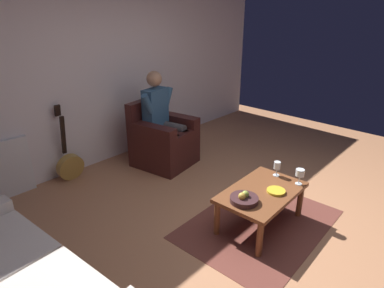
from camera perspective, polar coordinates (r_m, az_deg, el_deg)
ground_plane at (r=3.62m, az=12.80°, el=-13.53°), size 7.18×7.18×0.00m
wall_back at (r=4.82m, az=-14.31°, el=13.46°), size 6.39×0.06×2.78m
rug at (r=3.62m, az=11.41°, el=-13.29°), size 1.66×1.22×0.01m
armchair at (r=4.70m, az=-5.06°, el=0.52°), size 0.82×0.84×0.91m
person_seated at (r=4.57m, az=-5.15°, el=4.77°), size 0.63×0.60×1.31m
coffee_table at (r=3.44m, az=11.85°, el=-8.69°), size 0.95×0.60×0.40m
guitar at (r=4.58m, az=-20.28°, el=-3.22°), size 0.34×0.21×0.99m
radiator at (r=4.42m, az=-29.49°, el=-3.91°), size 0.59×0.06×0.70m
wine_glass_near at (r=3.57m, az=18.06°, el=-4.85°), size 0.09×0.09×0.17m
wine_glass_far at (r=3.68m, az=14.41°, el=-3.74°), size 0.07×0.07×0.16m
fruit_bowl at (r=3.18m, az=8.93°, el=-9.29°), size 0.27×0.27×0.11m
decorative_dish at (r=3.41m, az=14.25°, el=-7.85°), size 0.18×0.18×0.02m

